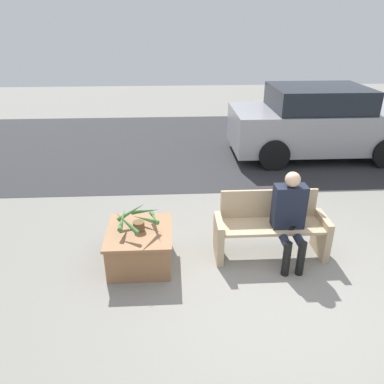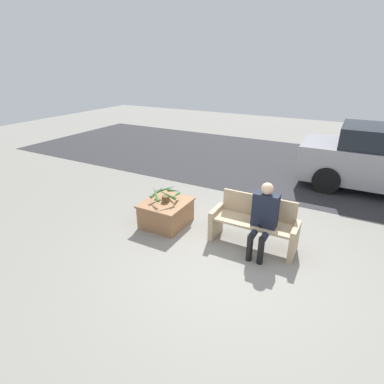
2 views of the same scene
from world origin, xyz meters
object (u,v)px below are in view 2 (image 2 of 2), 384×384
object	(u,v)px
bench	(254,224)
planter_box	(166,212)
potted_plant	(166,194)
person_seated	(264,216)

from	to	relation	value
bench	planter_box	size ratio (longest dim) A/B	1.62
bench	planter_box	xyz separation A→B (m)	(-1.79, -0.13, -0.15)
planter_box	potted_plant	size ratio (longest dim) A/B	1.52
person_seated	potted_plant	xyz separation A→B (m)	(-1.99, 0.06, -0.04)
bench	potted_plant	bearing A→B (deg)	-176.46
person_seated	potted_plant	bearing A→B (deg)	178.27
bench	person_seated	xyz separation A→B (m)	(0.20, -0.17, 0.29)
bench	planter_box	distance (m)	1.80
potted_plant	planter_box	bearing A→B (deg)	-69.14
potted_plant	person_seated	bearing A→B (deg)	-1.73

